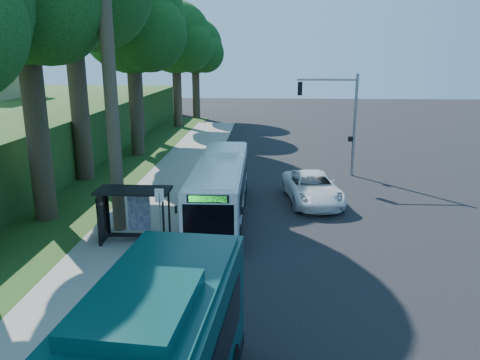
{
  "coord_description": "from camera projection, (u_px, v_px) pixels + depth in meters",
  "views": [
    {
      "loc": [
        -1.31,
        -22.23,
        8.2
      ],
      "look_at": [
        -2.57,
        1.0,
        1.96
      ],
      "focal_mm": 35.0,
      "sensor_mm": 36.0,
      "label": 1
    }
  ],
  "objects": [
    {
      "name": "ground",
      "position": [
        290.0,
        223.0,
        23.49
      ],
      "size": [
        140.0,
        140.0,
        0.0
      ],
      "primitive_type": "plane",
      "color": "black",
      "rests_on": "ground"
    },
    {
      "name": "sidewalk",
      "position": [
        147.0,
        220.0,
        23.86
      ],
      "size": [
        4.5,
        70.0,
        0.12
      ],
      "primitive_type": "cube",
      "color": "gray",
      "rests_on": "ground"
    },
    {
      "name": "red_curb",
      "position": [
        177.0,
        253.0,
        19.88
      ],
      "size": [
        0.25,
        30.0,
        0.13
      ],
      "primitive_type": "cube",
      "color": "maroon",
      "rests_on": "ground"
    },
    {
      "name": "grass_verge",
      "position": [
        76.0,
        191.0,
        28.99
      ],
      "size": [
        8.0,
        70.0,
        0.06
      ],
      "primitive_type": "cube",
      "color": "#234719",
      "rests_on": "ground"
    },
    {
      "name": "bus_shelter",
      "position": [
        130.0,
        204.0,
        20.65
      ],
      "size": [
        3.2,
        1.51,
        2.55
      ],
      "color": "black",
      "rests_on": "ground"
    },
    {
      "name": "stop_sign_pole",
      "position": [
        160.0,
        215.0,
        18.41
      ],
      "size": [
        0.35,
        0.06,
        3.17
      ],
      "color": "gray",
      "rests_on": "ground"
    },
    {
      "name": "traffic_signal_pole",
      "position": [
        340.0,
        112.0,
        31.8
      ],
      "size": [
        4.1,
        0.3,
        7.0
      ],
      "color": "gray",
      "rests_on": "ground"
    },
    {
      "name": "tree_2",
      "position": [
        132.0,
        25.0,
        36.82
      ],
      "size": [
        8.82,
        8.4,
        15.12
      ],
      "color": "#382B1E",
      "rests_on": "ground"
    },
    {
      "name": "tree_3",
      "position": [
        134.0,
        14.0,
        44.24
      ],
      "size": [
        10.08,
        9.6,
        17.28
      ],
      "color": "#382B1E",
      "rests_on": "ground"
    },
    {
      "name": "tree_4",
      "position": [
        176.0,
        41.0,
        52.42
      ],
      "size": [
        8.4,
        8.0,
        14.14
      ],
      "color": "#382B1E",
      "rests_on": "ground"
    },
    {
      "name": "tree_5",
      "position": [
        196.0,
        49.0,
        60.28
      ],
      "size": [
        7.35,
        7.0,
        12.86
      ],
      "color": "#382B1E",
      "rests_on": "ground"
    },
    {
      "name": "white_bus",
      "position": [
        221.0,
        187.0,
        24.11
      ],
      "size": [
        2.46,
        11.1,
        3.3
      ],
      "rotation": [
        0.0,
        0.0,
        0.01
      ],
      "color": "silver",
      "rests_on": "ground"
    },
    {
      "name": "pickup",
      "position": [
        312.0,
        188.0,
        26.78
      ],
      "size": [
        3.51,
        6.3,
        1.66
      ],
      "primitive_type": "imported",
      "rotation": [
        0.0,
        0.0,
        0.13
      ],
      "color": "white",
      "rests_on": "ground"
    }
  ]
}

